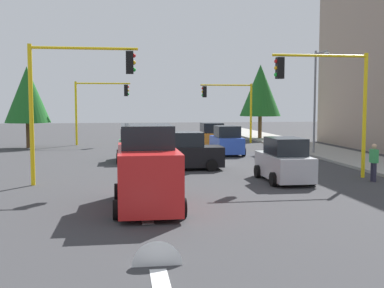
{
  "coord_description": "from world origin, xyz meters",
  "views": [
    {
      "loc": [
        27.05,
        -3.71,
        3.49
      ],
      "look_at": [
        0.35,
        0.18,
        1.2
      ],
      "focal_mm": 44.97,
      "sensor_mm": 36.0,
      "label": 1
    }
  ],
  "objects_px": {
    "traffic_signal_near_right": "(73,86)",
    "tree_roadside_far": "(260,90)",
    "delivery_van_red": "(147,170)",
    "street_lamp_curbside": "(317,90)",
    "car_green": "(134,146)",
    "car_black": "(187,152)",
    "car_blue": "(227,142)",
    "tree_opposite_side": "(27,95)",
    "traffic_signal_far_left": "(230,101)",
    "car_orange": "(211,137)",
    "traffic_signal_near_left": "(329,90)",
    "car_silver": "(284,162)",
    "traffic_signal_far_right": "(99,100)",
    "pedestrian_crossing": "(374,161)"
  },
  "relations": [
    {
      "from": "car_blue",
      "to": "tree_roadside_far",
      "type": "bearing_deg",
      "value": 154.86
    },
    {
      "from": "traffic_signal_near_left",
      "to": "tree_opposite_side",
      "type": "distance_m",
      "value": 24.57
    },
    {
      "from": "traffic_signal_near_right",
      "to": "car_orange",
      "type": "distance_m",
      "value": 18.47
    },
    {
      "from": "traffic_signal_near_left",
      "to": "traffic_signal_far_left",
      "type": "xyz_separation_m",
      "value": [
        -20.0,
        -0.09,
        -0.39
      ]
    },
    {
      "from": "street_lamp_curbside",
      "to": "car_silver",
      "type": "xyz_separation_m",
      "value": [
        10.22,
        -5.78,
        -3.45
      ]
    },
    {
      "from": "tree_roadside_far",
      "to": "car_green",
      "type": "distance_m",
      "value": 20.57
    },
    {
      "from": "car_black",
      "to": "car_blue",
      "type": "bearing_deg",
      "value": 151.74
    },
    {
      "from": "delivery_van_red",
      "to": "car_black",
      "type": "relative_size",
      "value": 1.3
    },
    {
      "from": "traffic_signal_near_right",
      "to": "car_blue",
      "type": "distance_m",
      "value": 14.46
    },
    {
      "from": "car_silver",
      "to": "car_black",
      "type": "bearing_deg",
      "value": -140.72
    },
    {
      "from": "traffic_signal_near_right",
      "to": "tree_roadside_far",
      "type": "bearing_deg",
      "value": 147.58
    },
    {
      "from": "traffic_signal_far_right",
      "to": "car_blue",
      "type": "bearing_deg",
      "value": 44.14
    },
    {
      "from": "delivery_van_red",
      "to": "traffic_signal_far_left",
      "type": "bearing_deg",
      "value": 161.26
    },
    {
      "from": "traffic_signal_far_left",
      "to": "street_lamp_curbside",
      "type": "distance_m",
      "value": 11.01
    },
    {
      "from": "traffic_signal_far_right",
      "to": "delivery_van_red",
      "type": "height_order",
      "value": "traffic_signal_far_right"
    },
    {
      "from": "traffic_signal_far_left",
      "to": "pedestrian_crossing",
      "type": "xyz_separation_m",
      "value": [
        21.2,
        1.75,
        -2.8
      ]
    },
    {
      "from": "street_lamp_curbside",
      "to": "car_blue",
      "type": "xyz_separation_m",
      "value": [
        -1.18,
        -5.9,
        -3.45
      ]
    },
    {
      "from": "traffic_signal_near_right",
      "to": "car_blue",
      "type": "height_order",
      "value": "traffic_signal_near_right"
    },
    {
      "from": "tree_opposite_side",
      "to": "traffic_signal_far_right",
      "type": "bearing_deg",
      "value": 110.45
    },
    {
      "from": "delivery_van_red",
      "to": "car_silver",
      "type": "relative_size",
      "value": 1.25
    },
    {
      "from": "traffic_signal_near_right",
      "to": "delivery_van_red",
      "type": "relative_size",
      "value": 1.24
    },
    {
      "from": "traffic_signal_far_right",
      "to": "car_orange",
      "type": "xyz_separation_m",
      "value": [
        4.17,
        8.82,
        -2.87
      ]
    },
    {
      "from": "traffic_signal_near_right",
      "to": "tree_opposite_side",
      "type": "bearing_deg",
      "value": -163.71
    },
    {
      "from": "car_black",
      "to": "car_silver",
      "type": "distance_m",
      "value": 5.96
    },
    {
      "from": "car_orange",
      "to": "car_blue",
      "type": "bearing_deg",
      "value": 1.29
    },
    {
      "from": "tree_roadside_far",
      "to": "car_blue",
      "type": "height_order",
      "value": "tree_roadside_far"
    },
    {
      "from": "traffic_signal_far_left",
      "to": "traffic_signal_far_right",
      "type": "bearing_deg",
      "value": -90.0
    },
    {
      "from": "traffic_signal_far_right",
      "to": "delivery_van_red",
      "type": "xyz_separation_m",
      "value": [
        25.14,
        2.73,
        -2.48
      ]
    },
    {
      "from": "traffic_signal_far_left",
      "to": "street_lamp_curbside",
      "type": "bearing_deg",
      "value": 19.0
    },
    {
      "from": "street_lamp_curbside",
      "to": "car_orange",
      "type": "distance_m",
      "value": 9.31
    },
    {
      "from": "car_green",
      "to": "tree_roadside_far",
      "type": "bearing_deg",
      "value": 141.67
    },
    {
      "from": "traffic_signal_far_right",
      "to": "street_lamp_curbside",
      "type": "relative_size",
      "value": 0.76
    },
    {
      "from": "car_green",
      "to": "car_blue",
      "type": "bearing_deg",
      "value": 112.65
    },
    {
      "from": "delivery_van_red",
      "to": "pedestrian_crossing",
      "type": "height_order",
      "value": "delivery_van_red"
    },
    {
      "from": "tree_roadside_far",
      "to": "car_green",
      "type": "relative_size",
      "value": 1.98
    },
    {
      "from": "traffic_signal_near_right",
      "to": "street_lamp_curbside",
      "type": "height_order",
      "value": "street_lamp_curbside"
    },
    {
      "from": "pedestrian_crossing",
      "to": "car_orange",
      "type": "bearing_deg",
      "value": -166.2
    },
    {
      "from": "car_blue",
      "to": "street_lamp_curbside",
      "type": "bearing_deg",
      "value": 78.69
    },
    {
      "from": "traffic_signal_far_left",
      "to": "car_silver",
      "type": "distance_m",
      "value": 20.92
    },
    {
      "from": "car_orange",
      "to": "street_lamp_curbside",
      "type": "bearing_deg",
      "value": 44.04
    },
    {
      "from": "tree_opposite_side",
      "to": "pedestrian_crossing",
      "type": "height_order",
      "value": "tree_opposite_side"
    },
    {
      "from": "car_green",
      "to": "car_black",
      "type": "xyz_separation_m",
      "value": [
        4.15,
        2.68,
        0.0
      ]
    },
    {
      "from": "traffic_signal_far_right",
      "to": "car_silver",
      "type": "distance_m",
      "value": 22.69
    },
    {
      "from": "tree_opposite_side",
      "to": "street_lamp_curbside",
      "type": "bearing_deg",
      "value": 67.45
    },
    {
      "from": "traffic_signal_near_right",
      "to": "car_orange",
      "type": "height_order",
      "value": "traffic_signal_near_right"
    },
    {
      "from": "car_silver",
      "to": "car_orange",
      "type": "relative_size",
      "value": 1.02
    },
    {
      "from": "traffic_signal_far_right",
      "to": "tree_roadside_far",
      "type": "height_order",
      "value": "tree_roadside_far"
    },
    {
      "from": "traffic_signal_far_left",
      "to": "delivery_van_red",
      "type": "bearing_deg",
      "value": -18.74
    },
    {
      "from": "car_green",
      "to": "car_black",
      "type": "distance_m",
      "value": 4.94
    },
    {
      "from": "traffic_signal_far_right",
      "to": "street_lamp_curbside",
      "type": "distance_m",
      "value": 18.12
    }
  ]
}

